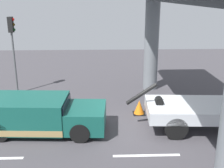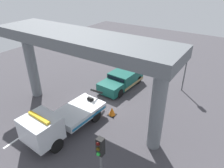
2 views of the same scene
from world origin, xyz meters
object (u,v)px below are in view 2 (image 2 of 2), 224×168
at_px(towed_van_green, 123,79).
at_px(traffic_cone_orange, 112,111).
at_px(tow_truck_white, 59,121).
at_px(traffic_light_near, 187,58).
at_px(traffic_light_far, 101,158).

bearing_deg(towed_van_green, traffic_cone_orange, 21.09).
xyz_separation_m(tow_truck_white, traffic_light_near, (-11.18, 5.40, 2.21)).
relative_size(tow_truck_white, towed_van_green, 1.38).
xyz_separation_m(towed_van_green, traffic_cone_orange, (4.66, 1.80, -0.43)).
height_order(tow_truck_white, towed_van_green, tow_truck_white).
bearing_deg(traffic_light_far, traffic_cone_orange, -150.55).
bearing_deg(traffic_light_near, towed_van_green, -64.52).
distance_m(tow_truck_white, towed_van_green, 8.64).
bearing_deg(traffic_cone_orange, traffic_light_near, 153.76).
bearing_deg(tow_truck_white, traffic_light_near, 154.23).
distance_m(towed_van_green, traffic_light_near, 6.48).
bearing_deg(traffic_cone_orange, traffic_light_far, 29.45).
bearing_deg(traffic_light_near, tow_truck_white, -25.77).
height_order(towed_van_green, traffic_cone_orange, towed_van_green).
distance_m(traffic_light_far, traffic_cone_orange, 7.72).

